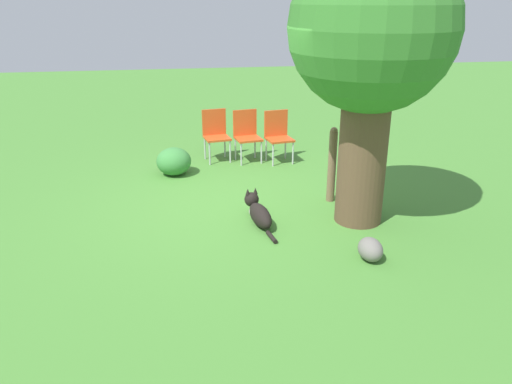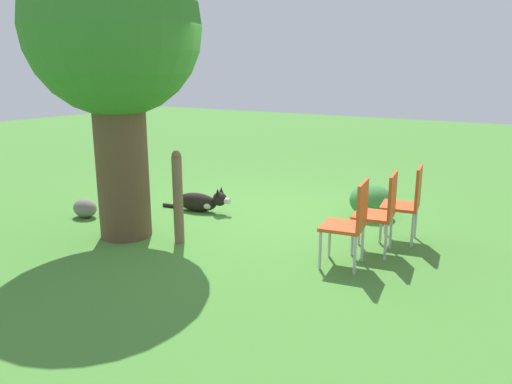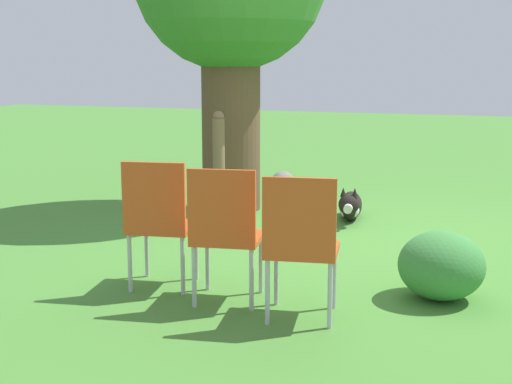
# 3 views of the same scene
# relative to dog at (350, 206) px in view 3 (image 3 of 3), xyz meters

# --- Properties ---
(ground_plane) EXTENTS (30.00, 30.00, 0.00)m
(ground_plane) POSITION_rel_dog_xyz_m (-0.62, -0.09, -0.15)
(ground_plane) COLOR #478433
(dog) EXTENTS (1.11, 0.33, 0.39)m
(dog) POSITION_rel_dog_xyz_m (0.00, 0.00, 0.00)
(dog) COLOR black
(dog) RESTS_ON ground_plane
(fence_post) EXTENTS (0.12, 0.12, 1.11)m
(fence_post) POSITION_rel_dog_xyz_m (-0.59, 1.18, 0.41)
(fence_post) COLOR brown
(fence_post) RESTS_ON ground_plane
(red_chair_0) EXTENTS (0.48, 0.50, 0.92)m
(red_chair_0) POSITION_rel_dog_xyz_m (-2.87, -0.29, 0.38)
(red_chair_0) COLOR #D14C1E
(red_chair_0) RESTS_ON ground_plane
(red_chair_1) EXTENTS (0.48, 0.50, 0.92)m
(red_chair_1) POSITION_rel_dog_xyz_m (-2.73, 0.26, 0.38)
(red_chair_1) COLOR #D14C1E
(red_chair_1) RESTS_ON ground_plane
(red_chair_2) EXTENTS (0.48, 0.50, 0.92)m
(red_chair_2) POSITION_rel_dog_xyz_m (-2.59, 0.81, 0.38)
(red_chair_2) COLOR #D14C1E
(red_chair_2) RESTS_ON ground_plane
(garden_rock) EXTENTS (0.37, 0.27, 0.26)m
(garden_rock) POSITION_rel_dog_xyz_m (1.21, 1.08, -0.02)
(garden_rock) COLOR slate
(garden_rock) RESTS_ON ground_plane
(low_shrub) EXTENTS (0.58, 0.58, 0.46)m
(low_shrub) POSITION_rel_dog_xyz_m (-2.15, -1.07, 0.09)
(low_shrub) COLOR #3D843D
(low_shrub) RESTS_ON ground_plane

